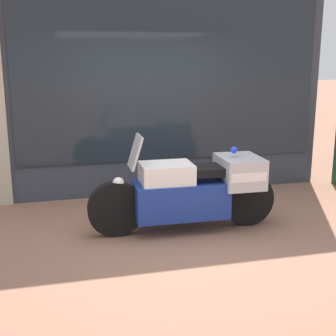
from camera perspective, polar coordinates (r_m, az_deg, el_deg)
name	(u,v)px	position (r m, az deg, el deg)	size (l,w,h in m)	color
ground_plane	(177,235)	(5.82, 1.07, -8.19)	(60.00, 60.00, 0.00)	#8E604C
shop_building	(117,76)	(7.28, -6.18, 11.11)	(5.82, 0.55, 3.67)	#333842
window_display	(166,163)	(7.65, -0.29, 0.65)	(4.49, 0.30, 1.79)	slate
paramedic_motorcycle	(194,189)	(5.86, 3.14, -2.57)	(2.39, 0.66, 1.24)	black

